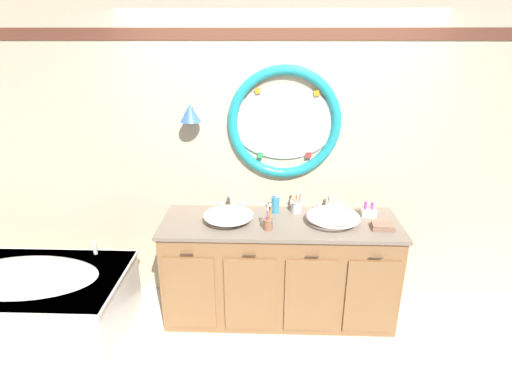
% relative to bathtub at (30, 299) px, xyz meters
% --- Properties ---
extents(ground_plane, '(14.00, 14.00, 0.00)m').
position_rel_bathtub_xyz_m(ground_plane, '(1.99, 0.10, -0.33)').
color(ground_plane, silver).
extents(back_wall_assembly, '(6.40, 0.26, 2.60)m').
position_rel_bathtub_xyz_m(back_wall_assembly, '(1.99, 0.68, 1.00)').
color(back_wall_assembly, beige).
rests_on(back_wall_assembly, ground_plane).
extents(vanity_counter, '(1.95, 0.66, 0.89)m').
position_rel_bathtub_xyz_m(vanity_counter, '(2.02, 0.34, 0.12)').
color(vanity_counter, olive).
rests_on(vanity_counter, ground_plane).
extents(bathtub, '(1.55, 0.90, 0.64)m').
position_rel_bathtub_xyz_m(bathtub, '(0.00, 0.00, 0.00)').
color(bathtub, white).
rests_on(bathtub, ground_plane).
extents(sink_basin_left, '(0.40, 0.40, 0.11)m').
position_rel_bathtub_xyz_m(sink_basin_left, '(1.59, 0.31, 0.62)').
color(sink_basin_left, white).
rests_on(sink_basin_left, vanity_counter).
extents(sink_basin_right, '(0.43, 0.43, 0.11)m').
position_rel_bathtub_xyz_m(sink_basin_right, '(2.44, 0.31, 0.62)').
color(sink_basin_right, white).
rests_on(sink_basin_right, vanity_counter).
extents(faucet_set_left, '(0.23, 0.12, 0.17)m').
position_rel_bathtub_xyz_m(faucet_set_left, '(1.59, 0.57, 0.63)').
color(faucet_set_left, silver).
rests_on(faucet_set_left, vanity_counter).
extents(faucet_set_right, '(0.22, 0.12, 0.15)m').
position_rel_bathtub_xyz_m(faucet_set_right, '(2.44, 0.57, 0.62)').
color(faucet_set_right, silver).
rests_on(faucet_set_right, vanity_counter).
extents(toothbrush_holder_left, '(0.08, 0.08, 0.22)m').
position_rel_bathtub_xyz_m(toothbrush_holder_left, '(1.92, 0.19, 0.62)').
color(toothbrush_holder_left, '#996647').
rests_on(toothbrush_holder_left, vanity_counter).
extents(toothbrush_holder_right, '(0.10, 0.10, 0.22)m').
position_rel_bathtub_xyz_m(toothbrush_holder_right, '(2.16, 0.52, 0.62)').
color(toothbrush_holder_right, silver).
rests_on(toothbrush_holder_right, vanity_counter).
extents(soap_dispenser, '(0.07, 0.07, 0.17)m').
position_rel_bathtub_xyz_m(soap_dispenser, '(1.98, 0.51, 0.64)').
color(soap_dispenser, '#388EBC').
rests_on(soap_dispenser, vanity_counter).
extents(folded_hand_towel, '(0.17, 0.12, 0.04)m').
position_rel_bathtub_xyz_m(folded_hand_towel, '(2.81, 0.23, 0.58)').
color(folded_hand_towel, '#936B56').
rests_on(folded_hand_towel, vanity_counter).
extents(toiletry_basket, '(0.12, 0.11, 0.13)m').
position_rel_bathtub_xyz_m(toiletry_basket, '(2.76, 0.47, 0.60)').
color(toiletry_basket, beige).
rests_on(toiletry_basket, vanity_counter).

